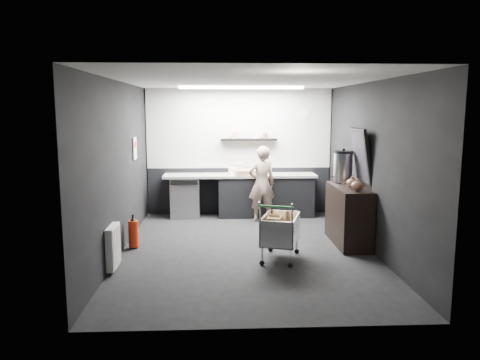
{
  "coord_description": "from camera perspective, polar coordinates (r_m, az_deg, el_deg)",
  "views": [
    {
      "loc": [
        -0.45,
        -7.32,
        2.27
      ],
      "look_at": [
        -0.09,
        0.4,
        1.09
      ],
      "focal_mm": 35.0,
      "sensor_mm": 36.0,
      "label": 1
    }
  ],
  "objects": [
    {
      "name": "floating_shelf",
      "position": [
        9.99,
        1.08,
        4.96
      ],
      "size": [
        1.2,
        0.22,
        0.04
      ],
      "primitive_type": "cube",
      "color": "black",
      "rests_on": "wall_back"
    },
    {
      "name": "wall_left",
      "position": [
        7.54,
        -14.5,
        1.41
      ],
      "size": [
        0.0,
        5.5,
        5.5
      ],
      "primitive_type": "plane",
      "rotation": [
        1.57,
        0.0,
        1.57
      ],
      "color": "black",
      "rests_on": "floor"
    },
    {
      "name": "sideboard",
      "position": [
        8.12,
        13.12,
        -3.28
      ],
      "size": [
        0.56,
        1.3,
        1.95
      ],
      "color": "black",
      "rests_on": "floor"
    },
    {
      "name": "kitchen_wall_panel",
      "position": [
        10.07,
        -0.1,
        6.3
      ],
      "size": [
        3.95,
        0.02,
        1.7
      ],
      "primitive_type": "cube",
      "color": "silver",
      "rests_on": "wall_back"
    },
    {
      "name": "floor",
      "position": [
        7.68,
        0.83,
        -8.49
      ],
      "size": [
        5.5,
        5.5,
        0.0
      ],
      "primitive_type": "plane",
      "color": "black",
      "rests_on": "ground"
    },
    {
      "name": "shopping_cart",
      "position": [
        7.12,
        4.92,
        -6.25
      ],
      "size": [
        0.72,
        0.98,
        0.92
      ],
      "color": "silver",
      "rests_on": "floor"
    },
    {
      "name": "poster_red_band",
      "position": [
        8.78,
        -12.69,
        4.24
      ],
      "size": [
        0.02,
        0.22,
        0.1
      ],
      "primitive_type": "cube",
      "color": "red",
      "rests_on": "poster"
    },
    {
      "name": "cardboard_box",
      "position": [
        9.8,
        0.94,
        0.98
      ],
      "size": [
        0.62,
        0.51,
        0.11
      ],
      "primitive_type": "cube",
      "rotation": [
        0.0,
        0.0,
        0.19
      ],
      "color": "#AB7D5B",
      "rests_on": "prep_counter"
    },
    {
      "name": "wall_right",
      "position": [
        7.78,
        15.73,
        1.58
      ],
      "size": [
        0.0,
        5.5,
        5.5
      ],
      "primitive_type": "plane",
      "rotation": [
        1.57,
        0.0,
        -1.57
      ],
      "color": "black",
      "rests_on": "floor"
    },
    {
      "name": "fire_extinguisher",
      "position": [
        7.89,
        -12.87,
        -6.28
      ],
      "size": [
        0.16,
        0.16,
        0.54
      ],
      "color": "red",
      "rests_on": "floor"
    },
    {
      "name": "wall_back",
      "position": [
        10.13,
        -0.11,
        3.48
      ],
      "size": [
        5.5,
        0.0,
        5.5
      ],
      "primitive_type": "plane",
      "rotation": [
        1.57,
        0.0,
        0.0
      ],
      "color": "black",
      "rests_on": "floor"
    },
    {
      "name": "person",
      "position": [
        9.46,
        2.66,
        -0.47
      ],
      "size": [
        0.61,
        0.45,
        1.53
      ],
      "primitive_type": "imported",
      "rotation": [
        0.0,
        0.0,
        3.31
      ],
      "color": "beige",
      "rests_on": "floor"
    },
    {
      "name": "ceiling",
      "position": [
        7.35,
        0.88,
        12.05
      ],
      "size": [
        5.5,
        5.5,
        0.0
      ],
      "primitive_type": "plane",
      "rotation": [
        3.14,
        0.0,
        0.0
      ],
      "color": "silver",
      "rests_on": "wall_back"
    },
    {
      "name": "pink_tub",
      "position": [
        9.84,
        -0.01,
        1.36
      ],
      "size": [
        0.23,
        0.23,
        0.23
      ],
      "primitive_type": "cylinder",
      "color": "silver",
      "rests_on": "prep_counter"
    },
    {
      "name": "wall_front",
      "position": [
        4.69,
        2.92,
        -2.63
      ],
      "size": [
        5.5,
        0.0,
        5.5
      ],
      "primitive_type": "plane",
      "rotation": [
        -1.57,
        0.0,
        0.0
      ],
      "color": "black",
      "rests_on": "floor"
    },
    {
      "name": "poster",
      "position": [
        8.79,
        -12.71,
        3.78
      ],
      "size": [
        0.02,
        0.3,
        0.4
      ],
      "primitive_type": "cube",
      "color": "white",
      "rests_on": "wall_left"
    },
    {
      "name": "radiator",
      "position": [
        6.87,
        -15.22,
        -7.85
      ],
      "size": [
        0.1,
        0.5,
        0.6
      ],
      "primitive_type": "cube",
      "color": "white",
      "rests_on": "wall_left"
    },
    {
      "name": "ceiling_strip",
      "position": [
        9.19,
        0.15,
        11.19
      ],
      "size": [
        2.4,
        0.2,
        0.04
      ],
      "primitive_type": "cube",
      "color": "white",
      "rests_on": "ceiling"
    },
    {
      "name": "wall_clock",
      "position": [
        10.21,
        7.85,
        7.94
      ],
      "size": [
        0.2,
        0.03,
        0.2
      ],
      "primitive_type": "cylinder",
      "rotation": [
        1.57,
        0.0,
        0.0
      ],
      "color": "white",
      "rests_on": "wall_back"
    },
    {
      "name": "white_container",
      "position": [
        9.79,
        -0.87,
        1.07
      ],
      "size": [
        0.19,
        0.16,
        0.14
      ],
      "primitive_type": "cube",
      "rotation": [
        0.0,
        0.0,
        0.25
      ],
      "color": "white",
      "rests_on": "prep_counter"
    },
    {
      "name": "dado_panel",
      "position": [
        10.22,
        -0.1,
        -1.28
      ],
      "size": [
        3.95,
        0.02,
        1.0
      ],
      "primitive_type": "cube",
      "color": "black",
      "rests_on": "wall_back"
    },
    {
      "name": "prep_counter",
      "position": [
        9.93,
        0.76,
        -1.83
      ],
      "size": [
        3.2,
        0.61,
        0.9
      ],
      "color": "black",
      "rests_on": "floor"
    }
  ]
}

